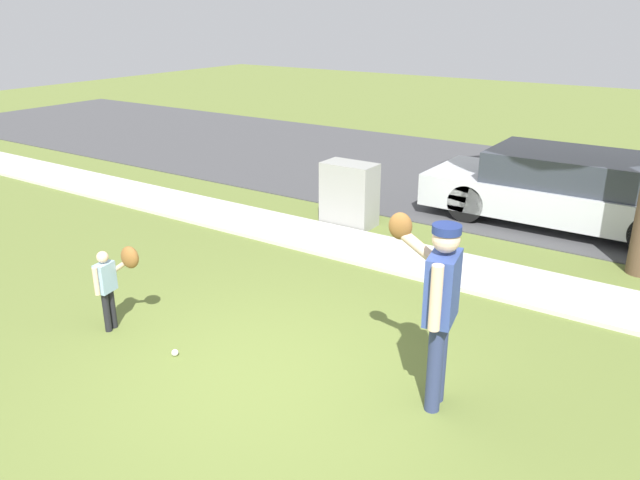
{
  "coord_description": "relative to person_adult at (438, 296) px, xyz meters",
  "views": [
    {
      "loc": [
        3.5,
        -4.17,
        3.5
      ],
      "look_at": [
        -0.23,
        1.36,
        1.0
      ],
      "focal_mm": 35.12,
      "sensor_mm": 36.0,
      "label": 1
    }
  ],
  "objects": [
    {
      "name": "ground_plane",
      "position": [
        -1.57,
        2.96,
        -1.11
      ],
      "size": [
        48.0,
        48.0,
        0.0
      ],
      "primitive_type": "plane",
      "color": "olive"
    },
    {
      "name": "sidewalk_strip",
      "position": [
        -1.57,
        3.06,
        -1.08
      ],
      "size": [
        36.0,
        1.2,
        0.06
      ],
      "primitive_type": "cube",
      "color": "beige",
      "rests_on": "ground"
    },
    {
      "name": "road_surface",
      "position": [
        -1.57,
        8.06,
        -1.1
      ],
      "size": [
        36.0,
        6.8,
        0.02
      ],
      "primitive_type": "cube",
      "color": "#424244",
      "rests_on": "ground"
    },
    {
      "name": "person_adult",
      "position": [
        0.0,
        0.0,
        0.0
      ],
      "size": [
        0.8,
        0.62,
        1.78
      ],
      "rotation": [
        0.0,
        0.0,
        -2.94
      ],
      "color": "navy",
      "rests_on": "ground"
    },
    {
      "name": "person_child",
      "position": [
        -3.59,
        -0.69,
        -0.45
      ],
      "size": [
        0.43,
        0.45,
        1.01
      ],
      "rotation": [
        0.0,
        0.0,
        0.2
      ],
      "color": "black",
      "rests_on": "ground"
    },
    {
      "name": "baseball",
      "position": [
        -2.61,
        -0.75,
        -1.07
      ],
      "size": [
        0.07,
        0.07,
        0.07
      ],
      "primitive_type": "sphere",
      "color": "white",
      "rests_on": "ground"
    },
    {
      "name": "utility_cabinet",
      "position": [
        -3.32,
        3.94,
        -0.57
      ],
      "size": [
        0.9,
        0.51,
        1.07
      ],
      "primitive_type": "cube",
      "color": "gray",
      "rests_on": "ground"
    },
    {
      "name": "parked_sedan_silver",
      "position": [
        -0.29,
        5.98,
        -0.49
      ],
      "size": [
        4.6,
        1.8,
        1.23
      ],
      "rotation": [
        0.0,
        0.0,
        3.14
      ],
      "color": "silver",
      "rests_on": "road_surface"
    }
  ]
}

